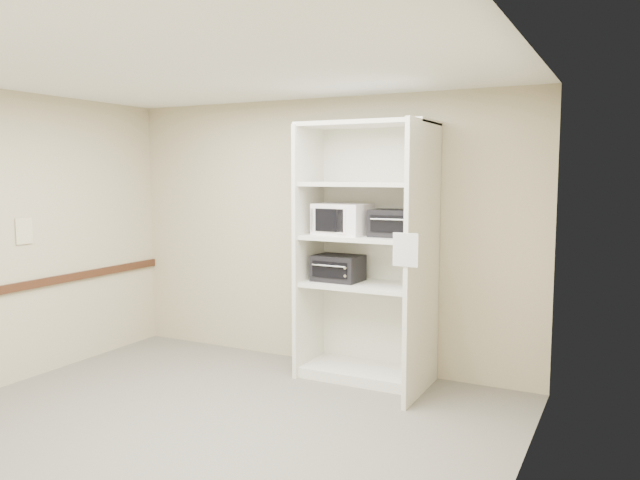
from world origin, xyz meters
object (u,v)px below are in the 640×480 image
at_px(shelving_unit, 371,261).
at_px(toaster_oven_lower, 338,268).
at_px(toaster_oven_upper, 395,223).
at_px(microwave, 343,219).

relative_size(shelving_unit, toaster_oven_lower, 5.42).
bearing_deg(toaster_oven_upper, shelving_unit, -172.38).
height_order(microwave, toaster_oven_lower, microwave).
height_order(shelving_unit, toaster_oven_upper, shelving_unit).
bearing_deg(microwave, toaster_oven_lower, 169.50).
distance_m(toaster_oven_upper, toaster_oven_lower, 0.72).
xyz_separation_m(shelving_unit, toaster_oven_lower, (-0.34, 0.00, -0.09)).
height_order(shelving_unit, microwave, shelving_unit).
relative_size(toaster_oven_upper, toaster_oven_lower, 0.97).
height_order(toaster_oven_upper, toaster_oven_lower, toaster_oven_upper).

